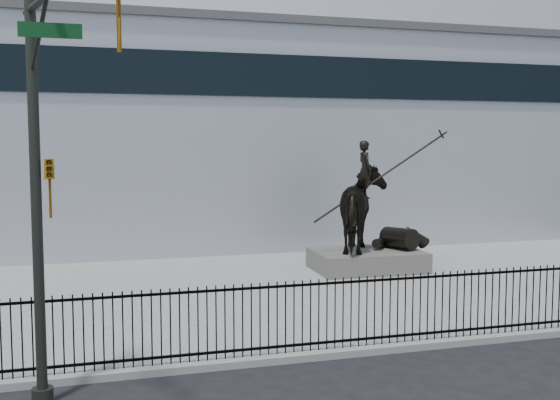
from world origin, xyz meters
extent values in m
plane|color=black|center=(0.00, 0.00, 0.00)|extent=(120.00, 120.00, 0.00)
cube|color=gray|center=(0.00, 7.00, 0.07)|extent=(30.00, 12.00, 0.15)
cube|color=silver|center=(0.00, 20.00, 4.50)|extent=(44.00, 14.00, 9.00)
cube|color=black|center=(0.00, 1.25, 0.30)|extent=(22.00, 0.05, 0.05)
cube|color=black|center=(0.00, 1.25, 1.55)|extent=(22.00, 0.05, 0.05)
cube|color=black|center=(0.00, 1.25, 0.90)|extent=(22.00, 0.03, 1.50)
cube|color=#5C5954|center=(2.82, 8.89, 0.49)|extent=(3.66, 2.57, 0.67)
imported|color=black|center=(2.82, 8.89, 2.25)|extent=(2.51, 2.91, 2.86)
imported|color=black|center=(2.71, 8.89, 3.56)|extent=(0.48, 0.72, 1.94)
cylinder|color=black|center=(3.21, 8.88, 3.27)|extent=(4.60, 0.20, 2.91)
cylinder|color=#242721|center=(-7.00, 0.20, 0.15)|extent=(0.36, 0.36, 0.30)
cylinder|color=#242721|center=(-7.00, 0.20, 3.50)|extent=(0.18, 0.18, 7.00)
imported|color=#B57B14|center=(-6.78, 0.20, 3.70)|extent=(0.16, 0.20, 1.00)
cube|color=#0C3F19|center=(-6.64, -1.00, 6.10)|extent=(0.90, 0.03, 0.22)
camera|label=1|loc=(-6.14, -11.30, 4.46)|focal=42.00mm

